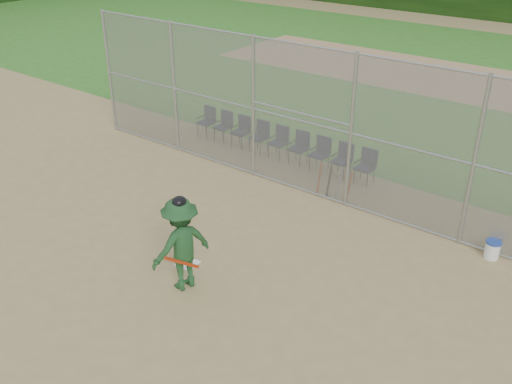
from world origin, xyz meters
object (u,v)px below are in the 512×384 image
Objects in this scene: water_cooler at (492,249)px; chair_0 at (206,122)px; batter_at_plate at (181,244)px; home_plate at (187,263)px.

chair_0 is (-9.92, 1.63, 0.26)m from water_cooler.
water_cooler is at bearing 46.08° from batter_at_plate.
chair_0 reaches higher than home_plate.
home_plate is 6.72m from water_cooler.
batter_at_plate is at bearing -133.92° from water_cooler.
batter_at_plate is (0.49, -0.61, 1.00)m from home_plate.
batter_at_plate reaches higher than water_cooler.
water_cooler is (5.19, 4.27, 0.21)m from home_plate.
home_plate is at bearing -51.28° from chair_0.
home_plate is 0.20× the size of batter_at_plate.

